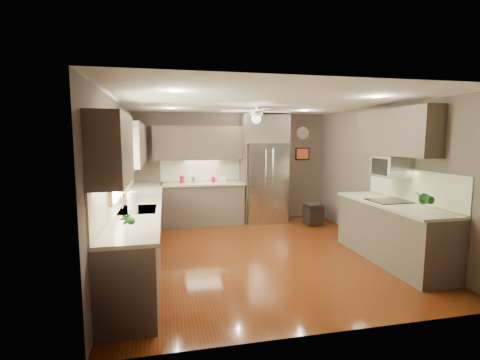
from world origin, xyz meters
name	(u,v)px	position (x,y,z in m)	size (l,w,h in m)	color
floor	(260,253)	(0.00, 0.00, 0.00)	(5.00, 5.00, 0.00)	#442109
ceiling	(261,103)	(0.00, 0.00, 2.50)	(5.00, 5.00, 0.00)	white
wall_back	(232,167)	(0.00, 2.50, 1.25)	(4.50, 4.50, 0.00)	brown
wall_front	(331,211)	(0.00, -2.50, 1.25)	(4.50, 4.50, 0.00)	brown
wall_left	(118,184)	(-2.25, 0.00, 1.25)	(5.00, 5.00, 0.00)	brown
wall_right	(382,177)	(2.25, 0.00, 1.25)	(5.00, 5.00, 0.00)	brown
canister_a	(182,179)	(-1.18, 2.24, 1.02)	(0.10, 0.10, 0.16)	maroon
canister_b	(193,180)	(-0.94, 2.21, 1.01)	(0.08, 0.08, 0.12)	silver
canister_d	(213,180)	(-0.49, 2.22, 1.00)	(0.09, 0.09, 0.13)	maroon
soap_bottle	(130,197)	(-2.07, -0.02, 1.04)	(0.09, 0.09, 0.20)	white
potted_plant_left	(127,220)	(-1.95, -1.71, 1.08)	(0.14, 0.10, 0.27)	#18571B
potted_plant_right	(423,198)	(1.92, -1.42, 1.12)	(0.19, 0.16, 0.35)	#18571B
bowl	(223,181)	(-0.26, 2.18, 0.97)	(0.21, 0.21, 0.05)	beige
left_run	(140,229)	(-1.95, 0.15, 0.48)	(0.65, 4.70, 1.45)	#4B3E37
back_run	(203,203)	(-0.72, 2.20, 0.48)	(1.85, 0.65, 1.45)	#4B3E37
uppers	(210,142)	(-0.74, 0.71, 1.87)	(4.50, 4.70, 0.95)	#4B3E37
window	(114,166)	(-2.22, -0.50, 1.55)	(0.05, 1.12, 0.92)	#BFF2B2
sink	(138,212)	(-1.93, -0.50, 0.91)	(0.50, 0.70, 0.32)	silver
refrigerator	(265,171)	(0.70, 2.16, 1.19)	(1.06, 0.75, 2.45)	silver
right_run	(392,231)	(1.93, -0.80, 0.48)	(0.70, 2.20, 1.45)	#4B3E37
microwave	(391,166)	(2.03, -0.55, 1.48)	(0.43, 0.55, 0.34)	silver
ceiling_fan	(256,115)	(0.00, 0.30, 2.33)	(1.18, 1.18, 0.32)	white
recessed_lights	(253,105)	(-0.04, 0.40, 2.49)	(2.84, 3.14, 0.01)	white
wall_clock	(303,133)	(1.75, 2.48, 2.05)	(0.30, 0.03, 0.30)	white
framed_print	(302,154)	(1.75, 2.48, 1.55)	(0.36, 0.03, 0.30)	black
stool	(313,214)	(1.67, 1.59, 0.24)	(0.37, 0.37, 0.45)	black
paper_towel	(133,203)	(-1.97, -0.78, 1.08)	(0.13, 0.13, 0.32)	white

